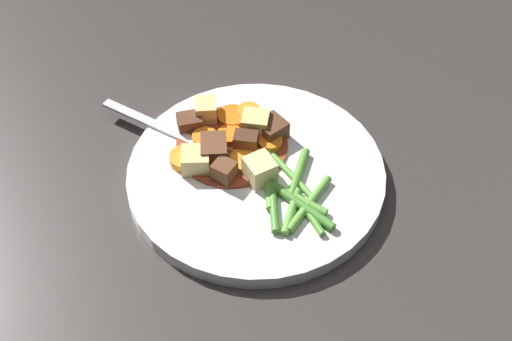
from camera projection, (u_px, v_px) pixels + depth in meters
name	position (u px, v px, depth m)	size (l,w,h in m)	color
ground_plane	(256.00, 181.00, 0.76)	(3.00, 3.00, 0.00)	#383330
dinner_plate	(256.00, 176.00, 0.75)	(0.26, 0.26, 0.02)	white
stew_sauce	(232.00, 145.00, 0.77)	(0.11, 0.11, 0.00)	#93381E
carrot_slice_0	(270.00, 143.00, 0.76)	(0.02, 0.02, 0.01)	orange
carrot_slice_1	(247.00, 160.00, 0.75)	(0.03, 0.03, 0.01)	orange
carrot_slice_2	(205.00, 138.00, 0.77)	(0.03, 0.03, 0.01)	orange
carrot_slice_3	(249.00, 112.00, 0.79)	(0.02, 0.02, 0.01)	orange
carrot_slice_4	(230.00, 135.00, 0.77)	(0.03, 0.03, 0.01)	orange
carrot_slice_5	(185.00, 159.00, 0.75)	(0.03, 0.03, 0.01)	orange
carrot_slice_6	(232.00, 117.00, 0.79)	(0.03, 0.03, 0.01)	orange
potato_chunk_0	(196.00, 160.00, 0.74)	(0.03, 0.03, 0.02)	#E5CC7A
potato_chunk_1	(206.00, 111.00, 0.78)	(0.02, 0.02, 0.02)	#E5CC7A
potato_chunk_2	(256.00, 125.00, 0.77)	(0.02, 0.03, 0.03)	#E5CC7A
potato_chunk_3	(259.00, 170.00, 0.73)	(0.03, 0.03, 0.03)	#EAD68C
meat_chunk_0	(214.00, 150.00, 0.75)	(0.03, 0.03, 0.02)	brown
meat_chunk_1	(272.00, 130.00, 0.77)	(0.03, 0.03, 0.02)	#56331E
meat_chunk_2	(189.00, 122.00, 0.78)	(0.02, 0.02, 0.02)	#56331E
meat_chunk_3	(225.00, 173.00, 0.73)	(0.02, 0.02, 0.02)	brown
meat_chunk_4	(242.00, 143.00, 0.75)	(0.02, 0.02, 0.02)	#4C2B19
green_bean_0	(291.00, 211.00, 0.71)	(0.01, 0.01, 0.05)	#66AD42
green_bean_1	(298.00, 173.00, 0.74)	(0.01, 0.01, 0.06)	#599E38
green_bean_2	(308.00, 212.00, 0.71)	(0.01, 0.01, 0.06)	#599E38
green_bean_3	(303.00, 206.00, 0.71)	(0.01, 0.01, 0.07)	#4C8E33
green_bean_4	(277.00, 203.00, 0.71)	(0.01, 0.01, 0.07)	#4C8E33
green_bean_5	(286.00, 169.00, 0.74)	(0.01, 0.01, 0.08)	#66AD42
green_bean_6	(309.00, 204.00, 0.71)	(0.01, 0.01, 0.08)	#66AD42
green_bean_7	(298.00, 198.00, 0.72)	(0.01, 0.01, 0.06)	#66AD42
green_bean_8	(269.00, 178.00, 0.73)	(0.01, 0.01, 0.08)	#66AD42
fork	(177.00, 135.00, 0.78)	(0.15, 0.12, 0.00)	silver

